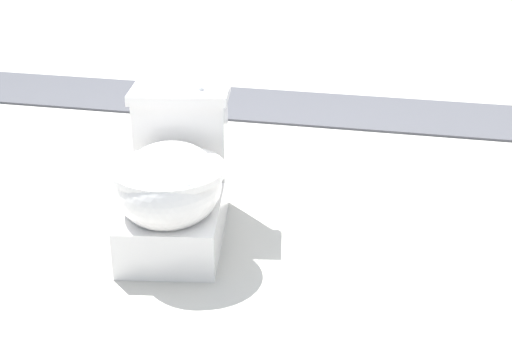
{
  "coord_description": "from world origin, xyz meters",
  "views": [
    {
      "loc": [
        2.4,
        0.63,
        1.29
      ],
      "look_at": [
        0.2,
        0.15,
        0.3
      ],
      "focal_mm": 50.0,
      "sensor_mm": 36.0,
      "label": 1
    }
  ],
  "objects": [
    {
      "name": "toilet",
      "position": [
        0.21,
        -0.15,
        0.22
      ],
      "size": [
        0.68,
        0.47,
        0.52
      ],
      "rotation": [
        0.0,
        0.0,
        0.17
      ],
      "color": "white",
      "rests_on": "ground"
    },
    {
      "name": "gravel_strip",
      "position": [
        -1.35,
        0.5,
        0.01
      ],
      "size": [
        0.56,
        8.0,
        0.01
      ],
      "primitive_type": "cube",
      "color": "#4C4C51",
      "rests_on": "ground"
    },
    {
      "name": "ground_plane",
      "position": [
        0.0,
        0.0,
        0.0
      ],
      "size": [
        14.0,
        14.0,
        0.0
      ],
      "primitive_type": "plane",
      "color": "#B7B2A8"
    }
  ]
}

